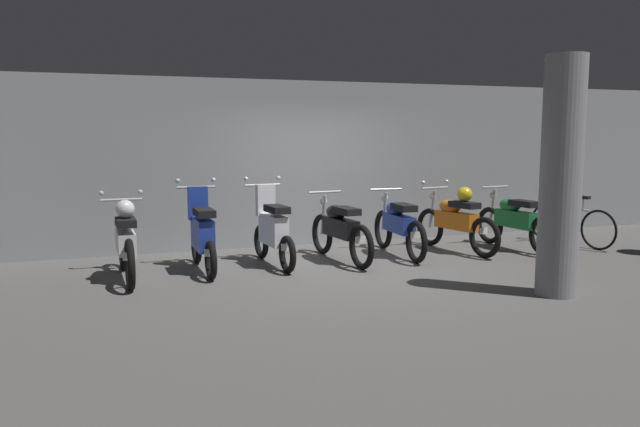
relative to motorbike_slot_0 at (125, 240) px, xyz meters
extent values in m
plane|color=#565451|center=(3.13, -0.28, -0.53)|extent=(80.00, 80.00, 0.00)
cube|color=gray|center=(3.13, 1.86, 0.89)|extent=(16.00, 0.30, 2.84)
torus|color=black|center=(-0.02, 0.64, -0.20)|extent=(0.11, 0.65, 0.65)
torus|color=black|center=(0.02, -0.66, -0.20)|extent=(0.11, 0.65, 0.65)
cube|color=silver|center=(0.00, -0.01, -0.01)|extent=(0.25, 0.84, 0.28)
ellipsoid|color=silver|center=(0.00, 0.14, 0.21)|extent=(0.27, 0.45, 0.22)
cube|color=black|center=(0.01, -0.19, 0.27)|extent=(0.26, 0.53, 0.10)
cylinder|color=#B7BABF|center=(-0.02, 0.53, 0.49)|extent=(0.56, 0.05, 0.04)
sphere|color=#B7BABF|center=(-0.28, 0.53, 0.59)|extent=(0.07, 0.07, 0.07)
sphere|color=#B7BABF|center=(0.24, 0.54, 0.59)|extent=(0.07, 0.07, 0.07)
cylinder|color=#B7BABF|center=(-0.02, 0.59, 0.12)|extent=(0.06, 0.16, 0.65)
sphere|color=silver|center=(-0.02, 0.59, 0.34)|extent=(0.12, 0.12, 0.12)
cube|color=white|center=(0.02, -0.63, -0.10)|extent=(0.16, 0.02, 0.10)
sphere|color=silver|center=(0.01, -0.19, 0.44)|extent=(0.24, 0.24, 0.24)
torus|color=black|center=(1.03, 0.71, -0.26)|extent=(0.10, 0.53, 0.53)
torus|color=black|center=(1.05, -0.43, -0.26)|extent=(0.10, 0.53, 0.53)
cube|color=#1E389E|center=(1.04, 0.14, 0.01)|extent=(0.23, 0.74, 0.44)
cube|color=#1E389E|center=(1.04, 0.48, 0.41)|extent=(0.28, 0.13, 0.48)
cube|color=black|center=(1.05, -0.02, 0.33)|extent=(0.25, 0.52, 0.10)
cylinder|color=#B7BABF|center=(1.03, 0.62, 0.63)|extent=(0.56, 0.05, 0.04)
sphere|color=#B7BABF|center=(0.77, 0.62, 0.73)|extent=(0.07, 0.07, 0.07)
sphere|color=#B7BABF|center=(1.29, 0.63, 0.73)|extent=(0.07, 0.07, 0.07)
cylinder|color=#B7BABF|center=(1.03, 0.67, 0.16)|extent=(0.06, 0.15, 0.85)
sphere|color=silver|center=(1.03, 0.67, 0.48)|extent=(0.12, 0.12, 0.12)
cube|color=white|center=(1.05, -0.41, -0.16)|extent=(0.16, 0.02, 0.10)
torus|color=black|center=(2.04, 0.77, -0.26)|extent=(0.13, 0.54, 0.53)
torus|color=black|center=(2.13, -0.37, -0.26)|extent=(0.13, 0.54, 0.53)
cube|color=silver|center=(2.09, 0.20, 0.01)|extent=(0.28, 0.75, 0.44)
cube|color=silver|center=(2.06, 0.55, 0.41)|extent=(0.29, 0.14, 0.48)
cube|color=black|center=(2.10, 0.04, 0.33)|extent=(0.28, 0.54, 0.10)
cylinder|color=#B7BABF|center=(2.05, 0.68, 0.63)|extent=(0.56, 0.08, 0.04)
sphere|color=#B7BABF|center=(1.79, 0.66, 0.73)|extent=(0.07, 0.07, 0.07)
sphere|color=#B7BABF|center=(2.31, 0.70, 0.73)|extent=(0.07, 0.07, 0.07)
cylinder|color=#B7BABF|center=(2.05, 0.73, 0.16)|extent=(0.07, 0.15, 0.85)
sphere|color=silver|center=(2.05, 0.73, 0.48)|extent=(0.12, 0.12, 0.12)
cube|color=white|center=(2.13, -0.35, -0.16)|extent=(0.16, 0.02, 0.10)
torus|color=black|center=(3.06, 0.80, -0.20)|extent=(0.16, 0.66, 0.65)
torus|color=black|center=(3.20, -0.49, -0.20)|extent=(0.16, 0.66, 0.65)
cube|color=black|center=(3.13, 0.16, -0.01)|extent=(0.31, 0.85, 0.28)
ellipsoid|color=black|center=(3.11, 0.31, 0.21)|extent=(0.30, 0.46, 0.22)
cube|color=black|center=(3.15, -0.02, 0.27)|extent=(0.29, 0.54, 0.10)
cylinder|color=#B7BABF|center=(3.07, 0.70, 0.49)|extent=(0.56, 0.09, 0.04)
cylinder|color=#B7BABF|center=(3.07, 0.75, 0.12)|extent=(0.07, 0.16, 0.65)
sphere|color=silver|center=(3.07, 0.75, 0.34)|extent=(0.12, 0.12, 0.12)
cube|color=white|center=(3.20, -0.46, -0.10)|extent=(0.16, 0.03, 0.10)
torus|color=black|center=(4.21, 0.93, -0.20)|extent=(0.12, 0.65, 0.65)
torus|color=black|center=(4.14, -0.37, -0.20)|extent=(0.12, 0.65, 0.65)
cube|color=#1E389E|center=(4.17, 0.28, -0.01)|extent=(0.26, 0.84, 0.28)
ellipsoid|color=#1E389E|center=(4.18, 0.43, 0.21)|extent=(0.28, 0.45, 0.22)
cube|color=black|center=(4.16, 0.10, 0.27)|extent=(0.27, 0.53, 0.10)
cylinder|color=#B7BABF|center=(4.20, 0.82, 0.49)|extent=(0.56, 0.06, 0.04)
cylinder|color=#B7BABF|center=(4.20, 0.88, 0.12)|extent=(0.06, 0.16, 0.65)
sphere|color=silver|center=(4.20, 0.88, 0.34)|extent=(0.12, 0.12, 0.12)
cube|color=white|center=(4.14, -0.34, -0.10)|extent=(0.16, 0.02, 0.10)
torus|color=black|center=(5.09, 0.91, -0.20)|extent=(0.21, 0.66, 0.65)
torus|color=black|center=(5.34, -0.37, -0.20)|extent=(0.21, 0.66, 0.65)
cube|color=orange|center=(5.22, 0.27, -0.01)|extent=(0.37, 0.86, 0.28)
ellipsoid|color=orange|center=(5.19, 0.42, 0.21)|extent=(0.34, 0.48, 0.22)
cube|color=black|center=(5.25, 0.09, 0.27)|extent=(0.33, 0.56, 0.10)
cylinder|color=#B7BABF|center=(5.11, 0.81, 0.49)|extent=(0.56, 0.14, 0.04)
sphere|color=#B7BABF|center=(4.86, 0.76, 0.59)|extent=(0.07, 0.07, 0.07)
sphere|color=#B7BABF|center=(5.37, 0.86, 0.59)|extent=(0.07, 0.07, 0.07)
cylinder|color=#B7BABF|center=(5.10, 0.86, 0.12)|extent=(0.09, 0.17, 0.65)
sphere|color=silver|center=(5.10, 0.86, 0.34)|extent=(0.12, 0.12, 0.12)
cube|color=white|center=(5.34, -0.34, -0.10)|extent=(0.16, 0.04, 0.10)
sphere|color=gold|center=(5.25, 0.09, 0.44)|extent=(0.24, 0.24, 0.24)
torus|color=black|center=(6.20, 0.74, -0.20)|extent=(0.15, 0.66, 0.65)
torus|color=black|center=(6.32, -0.55, -0.20)|extent=(0.15, 0.66, 0.65)
cube|color=#197238|center=(6.26, 0.10, -0.01)|extent=(0.30, 0.85, 0.28)
ellipsoid|color=#197238|center=(6.24, 0.25, 0.21)|extent=(0.30, 0.46, 0.22)
cube|color=black|center=(6.28, -0.09, 0.27)|extent=(0.29, 0.54, 0.10)
cylinder|color=#B7BABF|center=(6.21, 0.64, 0.49)|extent=(0.56, 0.09, 0.04)
cylinder|color=#B7BABF|center=(6.20, 0.69, 0.12)|extent=(0.07, 0.16, 0.65)
sphere|color=silver|center=(6.20, 0.69, 0.34)|extent=(0.12, 0.12, 0.12)
cube|color=white|center=(6.32, -0.53, -0.10)|extent=(0.16, 0.03, 0.10)
torus|color=black|center=(7.31, 0.61, -0.19)|extent=(0.18, 0.67, 0.68)
torus|color=black|center=(7.53, -0.42, -0.19)|extent=(0.18, 0.67, 0.68)
cylinder|color=silver|center=(7.42, 0.10, 0.11)|extent=(0.18, 0.67, 0.04)
cylinder|color=silver|center=(7.46, -0.11, 0.21)|extent=(0.03, 0.03, 0.22)
cube|color=black|center=(7.46, -0.11, 0.33)|extent=(0.14, 0.24, 0.05)
cylinder|color=#B7BABF|center=(7.33, 0.49, 0.29)|extent=(0.49, 0.13, 0.03)
cylinder|color=black|center=(7.43, 0.04, -0.34)|extent=(0.14, 0.12, 0.10)
cylinder|color=gray|center=(4.84, -2.58, 0.89)|extent=(0.48, 0.48, 2.84)
camera|label=1|loc=(-0.26, -8.53, 1.39)|focal=34.86mm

